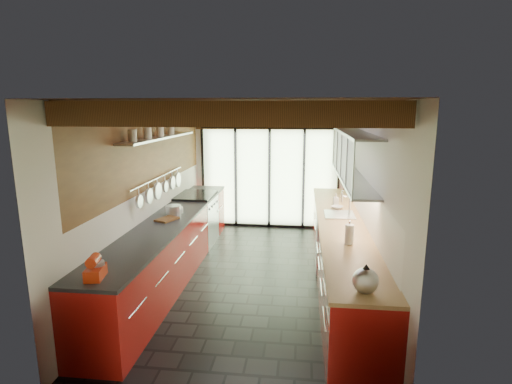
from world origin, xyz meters
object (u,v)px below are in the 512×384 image
Objects in this scene: bowl at (337,207)px; soap_bottle at (336,199)px; stand_mixer at (96,269)px; kettle at (366,279)px; paper_towel at (349,235)px.

soap_bottle is at bearing 90.00° from bowl.
soap_bottle is at bearing 52.55° from stand_mixer.
soap_bottle reaches higher than bowl.
stand_mixer is 0.95× the size of kettle.
paper_towel is at bearing -90.00° from soap_bottle.
soap_bottle is (2.54, 3.32, 0.00)m from stand_mixer.
kettle reaches higher than bowl.
bowl is at bearing 50.04° from stand_mixer.
bowl is (0.00, 1.75, -0.10)m from paper_towel.
soap_bottle is 0.29m from bowl.
stand_mixer is 2.54m from kettle.
kettle reaches higher than stand_mixer.
paper_towel reaches higher than bowl.
bowl is (2.54, 3.03, -0.07)m from stand_mixer.
kettle is 3.32m from soap_bottle.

